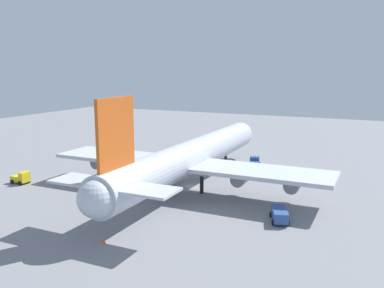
{
  "coord_description": "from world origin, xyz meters",
  "views": [
    {
      "loc": [
        -69.68,
        -32.81,
        22.86
      ],
      "look_at": [
        0.0,
        0.0,
        8.56
      ],
      "focal_mm": 38.31,
      "sensor_mm": 36.0,
      "label": 1
    }
  ],
  "objects": [
    {
      "name": "safety_cone_tail",
      "position": [
        -28.6,
        -0.57,
        0.35
      ],
      "size": [
        0.48,
        0.48,
        0.69
      ],
      "primitive_type": "cone",
      "color": "orange",
      "rests_on": "ground_plane"
    },
    {
      "name": "ground_plane",
      "position": [
        0.0,
        0.0,
        0.0
      ],
      "size": [
        254.22,
        254.22,
        0.0
      ],
      "primitive_type": "plane",
      "color": "gray"
    },
    {
      "name": "fuel_truck",
      "position": [
        21.23,
        -6.22,
        1.13
      ],
      "size": [
        4.76,
        3.45,
        2.28
      ],
      "color": "#2D5193",
      "rests_on": "ground_plane"
    },
    {
      "name": "cargo_airplane",
      "position": [
        -0.3,
        0.0,
        6.11
      ],
      "size": [
        63.56,
        53.95,
        19.03
      ],
      "color": "silver",
      "rests_on": "ground_plane"
    },
    {
      "name": "catering_truck",
      "position": [
        -10.76,
        -19.71,
        1.09
      ],
      "size": [
        5.74,
        3.83,
        1.93
      ],
      "color": "#2D5193",
      "rests_on": "ground_plane"
    },
    {
      "name": "maintenance_van",
      "position": [
        -12.32,
        32.21,
        1.13
      ],
      "size": [
        2.63,
        3.74,
        2.45
      ],
      "color": "yellow",
      "rests_on": "ground_plane"
    },
    {
      "name": "safety_cone_nose",
      "position": [
        28.6,
        3.61,
        0.38
      ],
      "size": [
        0.54,
        0.54,
        0.77
      ],
      "primitive_type": "cone",
      "color": "orange",
      "rests_on": "ground_plane"
    }
  ]
}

